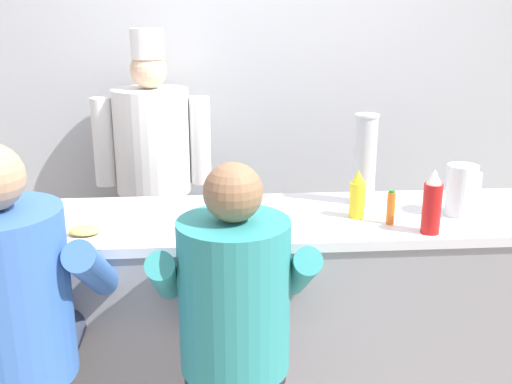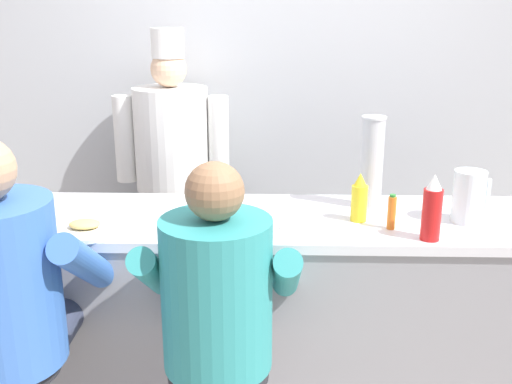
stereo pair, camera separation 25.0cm
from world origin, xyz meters
TOP-DOWN VIEW (x-y plane):
  - wall_back at (0.00, 1.60)m, footprint 10.00×0.06m
  - diner_counter at (0.00, 0.32)m, footprint 2.53×0.64m
  - ketchup_bottle_red at (0.62, 0.08)m, footprint 0.07×0.07m
  - mustard_bottle_yellow at (0.38, 0.28)m, footprint 0.07×0.07m
  - hot_sauce_bottle_orange at (0.50, 0.19)m, footprint 0.03×0.03m
  - water_pitcher_clear at (0.83, 0.28)m, footprint 0.15×0.13m
  - breakfast_plate at (-0.73, 0.11)m, footprint 0.28×0.28m
  - cereal_bowl at (-1.03, 0.22)m, footprint 0.14×0.14m
  - coffee_mug_white at (0.00, 0.17)m, footprint 0.13×0.09m
  - cup_stack_steel at (0.45, 0.47)m, footprint 0.11×0.11m
  - diner_seated_blue at (-0.91, -0.24)m, footprint 0.63×0.62m
  - diner_seated_teal at (-0.17, -0.25)m, footprint 0.57×0.56m
  - cook_in_whites_near at (-0.57, 1.29)m, footprint 0.66×0.43m

SIDE VIEW (x-z plane):
  - diner_counter at x=0.00m, z-range 0.00..0.95m
  - diner_seated_teal at x=-0.17m, z-range 0.16..1.50m
  - diner_seated_blue at x=-0.91m, z-range 0.16..1.58m
  - cook_in_whites_near at x=-0.57m, z-range 0.08..1.79m
  - breakfast_plate at x=-0.73m, z-range 0.94..0.99m
  - cereal_bowl at x=-1.03m, z-range 0.95..1.00m
  - coffee_mug_white at x=0.00m, z-range 0.95..1.03m
  - hot_sauce_bottle_orange at x=0.50m, z-range 0.95..1.10m
  - mustard_bottle_yellow at x=0.38m, z-range 0.94..1.15m
  - water_pitcher_clear at x=0.83m, z-range 0.95..1.17m
  - ketchup_bottle_red at x=0.62m, z-range 0.94..1.21m
  - cup_stack_steel at x=0.45m, z-range 0.95..1.36m
  - wall_back at x=0.00m, z-range 0.00..2.70m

